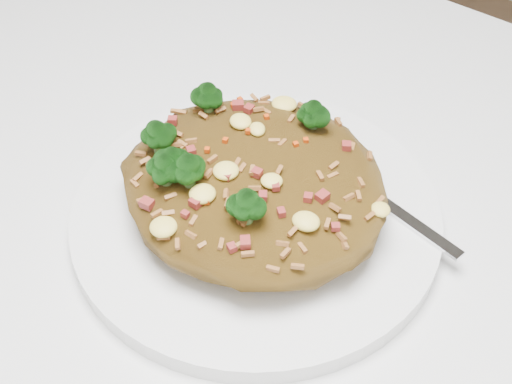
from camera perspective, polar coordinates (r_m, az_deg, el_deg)
plate at (r=0.48m, az=-0.00°, el=-1.84°), size 0.25×0.25×0.01m
fried_rice at (r=0.45m, az=-0.17°, el=1.34°), size 0.18×0.16×0.06m
fork at (r=0.49m, az=9.25°, el=-0.17°), size 0.16×0.04×0.00m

